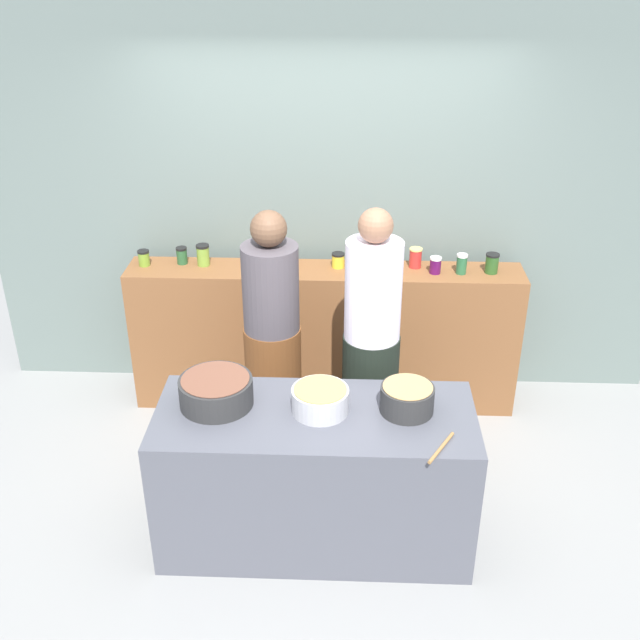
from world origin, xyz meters
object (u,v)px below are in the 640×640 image
Objects in this scene: preserve_jar_7 at (435,265)px; wooden_spoon at (441,448)px; preserve_jar_0 at (144,258)px; preserve_jar_3 at (286,258)px; cooking_pot_left at (216,391)px; preserve_jar_2 at (203,255)px; preserve_jar_8 at (462,264)px; cooking_pot_right at (407,399)px; cook_in_cap at (371,360)px; cook_with_tongs at (273,348)px; cooking_pot_center at (320,400)px; preserve_jar_1 at (182,255)px; preserve_jar_5 at (359,267)px; preserve_jar_4 at (338,260)px; preserve_jar_9 at (492,263)px; preserve_jar_6 at (415,258)px.

preserve_jar_7 reaches higher than wooden_spoon.
preserve_jar_0 is 2.54m from wooden_spoon.
cooking_pot_left is (-0.27, -1.37, -0.19)m from preserve_jar_3.
preserve_jar_2 is 1.08× the size of preserve_jar_8.
cooking_pot_right is 1.03× the size of wooden_spoon.
cook_in_cap reaches higher than preserve_jar_0.
cook_with_tongs is 0.94× the size of cook_in_cap.
preserve_jar_8 is 1.39m from cook_with_tongs.
cooking_pot_center is 0.65m from cook_in_cap.
preserve_jar_8 is at bearing -2.22° from preserve_jar_2.
preserve_jar_3 reaches higher than cooking_pot_center.
preserve_jar_3 is at bearing 124.40° from cook_in_cap.
preserve_jar_3 is at bearing 79.01° from cooking_pot_left.
preserve_jar_1 is 0.07× the size of cook_in_cap.
cooking_pot_left is at bearing 163.32° from wooden_spoon.
preserve_jar_5 reaches higher than cooking_pot_center.
preserve_jar_7 is at bearing 60.19° from cook_in_cap.
cook_in_cap is (0.21, -0.83, -0.29)m from preserve_jar_4.
preserve_jar_1 reaches higher than preserve_jar_0.
preserve_jar_4 reaches higher than cooking_pot_left.
cook_with_tongs is (0.68, -0.64, -0.35)m from preserve_jar_1.
preserve_jar_0 is 0.81× the size of preserve_jar_9.
wooden_spoon is (0.61, -0.31, -0.06)m from cooking_pot_center.
preserve_jar_6 is at bearing 2.26° from preserve_jar_4.
preserve_jar_2 is 0.92m from preserve_jar_4.
preserve_jar_1 is at bearing 171.80° from preserve_jar_2.
preserve_jar_5 reaches higher than cooking_pot_right.
preserve_jar_3 reaches higher than cooking_pot_left.
preserve_jar_8 is at bearing -3.31° from preserve_jar_3.
preserve_jar_1 reaches higher than preserve_jar_7.
cook_with_tongs is 0.65m from cook_in_cap.
preserve_jar_4 reaches higher than cooking_pot_center.
cook_with_tongs is (-0.92, -0.64, -0.36)m from preserve_jar_6.
preserve_jar_8 reaches higher than wooden_spoon.
preserve_jar_7 reaches higher than preserve_jar_5.
preserve_jar_0 is 0.06× the size of cook_in_cap.
cook_in_cap reaches higher than preserve_jar_5.
preserve_jar_1 is at bearing 132.85° from wooden_spoon.
cooking_pot_left is (0.45, -1.39, -0.19)m from preserve_jar_1.
cook_with_tongs is at bearing 112.70° from cooking_pot_center.
cook_in_cap reaches higher than preserve_jar_1.
cooking_pot_right is (0.39, -1.40, -0.18)m from preserve_jar_4.
wooden_spoon is 0.17× the size of cook_with_tongs.
preserve_jar_2 is at bearing 102.41° from cooking_pot_left.
wooden_spoon is at bearing -99.74° from preserve_jar_8.
cook_in_cap is at bearing -75.56° from preserve_jar_4.
cook_in_cap is (1.54, -0.81, -0.29)m from preserve_jar_0.
cook_in_cap is at bearing -36.17° from preserve_jar_2.
preserve_jar_0 is at bearing 178.63° from preserve_jar_7.
preserve_jar_8 is (0.30, -0.09, 0.00)m from preserve_jar_6.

